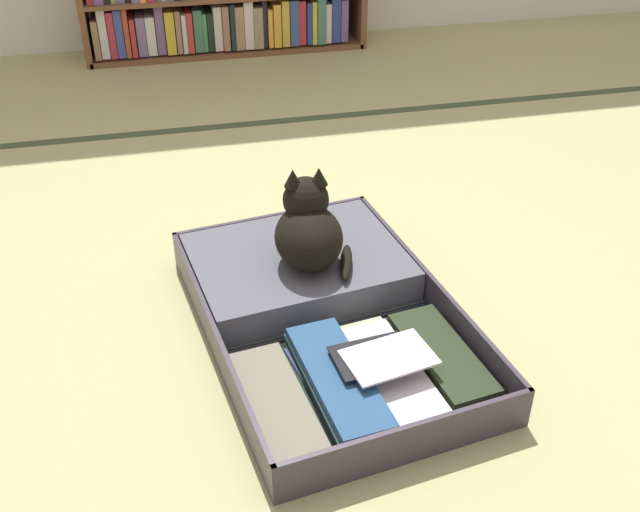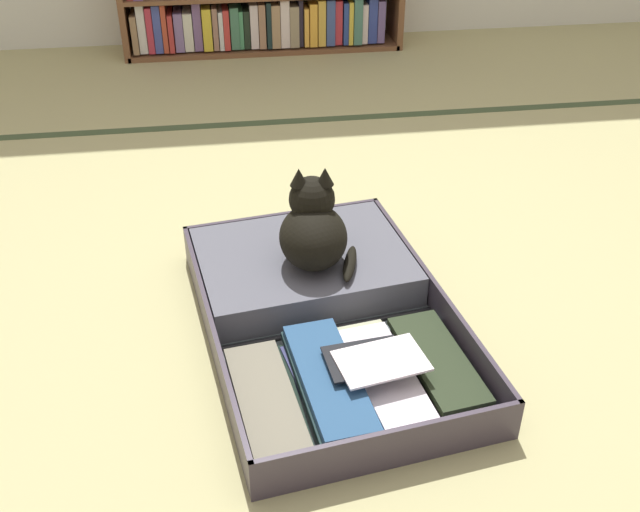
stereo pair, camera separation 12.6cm
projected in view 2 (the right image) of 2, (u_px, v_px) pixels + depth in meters
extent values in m
plane|color=tan|center=(362.00, 317.00, 2.03)|extent=(10.00, 10.00, 0.00)
cube|color=#3D4E30|center=(303.00, 120.00, 3.11)|extent=(4.80, 0.05, 0.00)
cube|color=brown|center=(265.00, 46.00, 3.86)|extent=(1.35, 0.27, 0.02)
cube|color=#947350|center=(136.00, 30.00, 3.72)|extent=(0.03, 0.23, 0.18)
cube|color=silver|center=(143.00, 23.00, 3.72)|extent=(0.04, 0.23, 0.23)
cube|color=#B52E3F|center=(151.00, 25.00, 3.72)|extent=(0.03, 0.23, 0.22)
cube|color=#3F4C97|center=(158.00, 24.00, 3.72)|extent=(0.04, 0.23, 0.23)
cube|color=#B8442C|center=(165.00, 23.00, 3.73)|extent=(0.02, 0.23, 0.23)
cube|color=#B83430|center=(171.00, 28.00, 3.74)|extent=(0.02, 0.23, 0.18)
cube|color=slate|center=(179.00, 27.00, 3.75)|extent=(0.04, 0.23, 0.19)
cube|color=beige|center=(188.00, 26.00, 3.76)|extent=(0.04, 0.23, 0.18)
cube|color=slate|center=(197.00, 21.00, 3.75)|extent=(0.04, 0.23, 0.23)
cube|color=gold|center=(207.00, 24.00, 3.76)|extent=(0.04, 0.23, 0.20)
cube|color=#9B715C|center=(215.00, 23.00, 3.76)|extent=(0.03, 0.23, 0.20)
cube|color=silver|center=(221.00, 25.00, 3.77)|extent=(0.02, 0.23, 0.19)
cube|color=#C33632|center=(226.00, 24.00, 3.77)|extent=(0.03, 0.23, 0.19)
cube|color=#407456|center=(234.00, 23.00, 3.78)|extent=(0.04, 0.23, 0.20)
cube|color=#408759|center=(240.00, 24.00, 3.79)|extent=(0.02, 0.23, 0.18)
cube|color=black|center=(246.00, 24.00, 3.79)|extent=(0.03, 0.23, 0.18)
cube|color=silver|center=(253.00, 21.00, 3.79)|extent=(0.04, 0.23, 0.21)
cube|color=#9E7556|center=(261.00, 21.00, 3.78)|extent=(0.03, 0.23, 0.21)
cube|color=#192929|center=(267.00, 20.00, 3.78)|extent=(0.02, 0.23, 0.22)
cube|color=#A4825C|center=(274.00, 21.00, 3.79)|extent=(0.04, 0.23, 0.21)
cube|color=silver|center=(283.00, 18.00, 3.79)|extent=(0.04, 0.23, 0.23)
cube|color=gray|center=(292.00, 21.00, 3.80)|extent=(0.04, 0.23, 0.20)
cube|color=#26212F|center=(299.00, 18.00, 3.81)|extent=(0.02, 0.23, 0.22)
cube|color=gold|center=(304.00, 22.00, 3.82)|extent=(0.02, 0.23, 0.19)
cube|color=gold|center=(311.00, 20.00, 3.81)|extent=(0.04, 0.23, 0.21)
cube|color=gold|center=(319.00, 18.00, 3.81)|extent=(0.04, 0.23, 0.22)
cube|color=#3C4F87|center=(328.00, 17.00, 3.82)|extent=(0.04, 0.23, 0.22)
cube|color=#C3303B|center=(335.00, 17.00, 3.84)|extent=(0.04, 0.23, 0.22)
cube|color=navy|center=(343.00, 18.00, 3.84)|extent=(0.03, 0.23, 0.21)
cube|color=gold|center=(348.00, 18.00, 3.83)|extent=(0.02, 0.23, 0.21)
cube|color=#467763|center=(355.00, 16.00, 3.83)|extent=(0.04, 0.23, 0.23)
cube|color=silver|center=(361.00, 18.00, 3.85)|extent=(0.03, 0.23, 0.19)
cube|color=#2F3E8D|center=(369.00, 15.00, 3.85)|extent=(0.04, 0.23, 0.22)
cube|color=slate|center=(377.00, 16.00, 3.86)|extent=(0.04, 0.23, 0.21)
cube|color=#3B333F|center=(356.00, 393.00, 1.78)|extent=(0.66, 0.54, 0.01)
cube|color=#3B333F|center=(391.00, 449.00, 1.57)|extent=(0.60, 0.10, 0.11)
cube|color=#3B333F|center=(231.00, 404.00, 1.68)|extent=(0.08, 0.46, 0.11)
cube|color=#3B333F|center=(472.00, 354.00, 1.82)|extent=(0.08, 0.46, 0.11)
cube|color=#465254|center=(356.00, 390.00, 1.77)|extent=(0.63, 0.52, 0.01)
cube|color=#3B333F|center=(304.00, 283.00, 2.15)|extent=(0.66, 0.54, 0.01)
cube|color=#3B333F|center=(284.00, 229.00, 2.30)|extent=(0.60, 0.10, 0.11)
cube|color=#3B333F|center=(199.00, 286.00, 2.05)|extent=(0.08, 0.46, 0.11)
cube|color=#3B333F|center=(401.00, 253.00, 2.19)|extent=(0.08, 0.46, 0.11)
cube|color=#465254|center=(303.00, 280.00, 2.14)|extent=(0.63, 0.52, 0.01)
cylinder|color=black|center=(327.00, 329.00, 1.96)|extent=(0.58, 0.10, 0.02)
cube|color=black|center=(273.00, 407.00, 1.71)|extent=(0.17, 0.41, 0.01)
cube|color=slate|center=(267.00, 402.00, 1.70)|extent=(0.18, 0.40, 0.02)
cube|color=#3C3F6B|center=(329.00, 394.00, 1.75)|extent=(0.20, 0.39, 0.02)
cube|color=#1C2F2F|center=(327.00, 384.00, 1.75)|extent=(0.17, 0.41, 0.02)
cube|color=navy|center=(329.00, 378.00, 1.73)|extent=(0.18, 0.40, 0.02)
cube|color=#AAAD8A|center=(385.00, 378.00, 1.79)|extent=(0.19, 0.41, 0.02)
cube|color=white|center=(387.00, 376.00, 1.77)|extent=(0.18, 0.38, 0.01)
cube|color=black|center=(441.00, 368.00, 1.81)|extent=(0.18, 0.36, 0.02)
cube|color=#252F1C|center=(438.00, 360.00, 1.81)|extent=(0.18, 0.36, 0.02)
cube|color=white|center=(381.00, 361.00, 1.73)|extent=(0.22, 0.17, 0.01)
cube|color=black|center=(365.00, 359.00, 1.75)|extent=(0.19, 0.15, 0.01)
cube|color=#545560|center=(303.00, 267.00, 2.12)|extent=(0.63, 0.51, 0.10)
cylinder|color=black|center=(231.00, 239.00, 2.25)|extent=(0.02, 0.02, 0.10)
cylinder|color=black|center=(337.00, 223.00, 2.33)|extent=(0.02, 0.02, 0.10)
cube|color=red|center=(436.00, 432.00, 1.60)|extent=(0.04, 0.01, 0.02)
cube|color=#DD3A35|center=(406.00, 443.00, 1.59)|extent=(0.04, 0.01, 0.02)
ellipsoid|color=black|center=(313.00, 237.00, 2.00)|extent=(0.20, 0.24, 0.16)
ellipsoid|color=black|center=(312.00, 236.00, 2.08)|extent=(0.13, 0.09, 0.09)
sphere|color=black|center=(312.00, 199.00, 2.00)|extent=(0.12, 0.12, 0.12)
cone|color=black|center=(325.00, 176.00, 1.96)|extent=(0.05, 0.05, 0.05)
cone|color=black|center=(299.00, 177.00, 1.95)|extent=(0.05, 0.05, 0.05)
sphere|color=#D0D243|center=(319.00, 187.00, 2.04)|extent=(0.02, 0.02, 0.02)
sphere|color=#D0D243|center=(303.00, 188.00, 2.03)|extent=(0.02, 0.02, 0.02)
ellipsoid|color=black|center=(350.00, 264.00, 2.01)|extent=(0.08, 0.17, 0.03)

